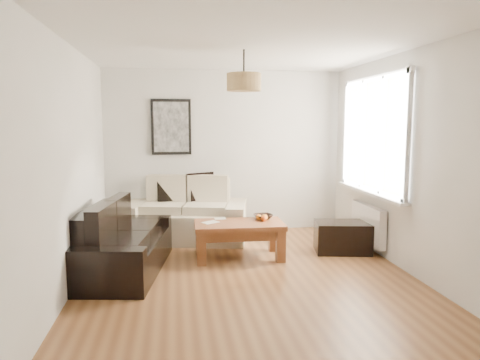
{
  "coord_description": "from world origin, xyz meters",
  "views": [
    {
      "loc": [
        -0.82,
        -4.83,
        1.76
      ],
      "look_at": [
        0.0,
        0.6,
        1.05
      ],
      "focal_mm": 32.98,
      "sensor_mm": 36.0,
      "label": 1
    }
  ],
  "objects": [
    {
      "name": "floor",
      "position": [
        0.0,
        0.0,
        0.0
      ],
      "size": [
        4.5,
        4.5,
        0.0
      ],
      "primitive_type": "plane",
      "color": "brown",
      "rests_on": "ground"
    },
    {
      "name": "ceiling",
      "position": [
        0.0,
        0.0,
        2.6
      ],
      "size": [
        3.8,
        4.5,
        0.0
      ],
      "primitive_type": null,
      "color": "white",
      "rests_on": "floor"
    },
    {
      "name": "wall_back",
      "position": [
        0.0,
        2.25,
        1.3
      ],
      "size": [
        3.8,
        0.04,
        2.6
      ],
      "primitive_type": null,
      "color": "silver",
      "rests_on": "floor"
    },
    {
      "name": "wall_front",
      "position": [
        0.0,
        -2.25,
        1.3
      ],
      "size": [
        3.8,
        0.04,
        2.6
      ],
      "primitive_type": null,
      "color": "silver",
      "rests_on": "floor"
    },
    {
      "name": "wall_left",
      "position": [
        -1.9,
        0.0,
        1.3
      ],
      "size": [
        0.04,
        4.5,
        2.6
      ],
      "primitive_type": null,
      "color": "silver",
      "rests_on": "floor"
    },
    {
      "name": "wall_right",
      "position": [
        1.9,
        0.0,
        1.3
      ],
      "size": [
        0.04,
        4.5,
        2.6
      ],
      "primitive_type": null,
      "color": "silver",
      "rests_on": "floor"
    },
    {
      "name": "window_bay",
      "position": [
        1.86,
        0.8,
        1.6
      ],
      "size": [
        0.14,
        1.9,
        1.6
      ],
      "primitive_type": null,
      "color": "white",
      "rests_on": "wall_right"
    },
    {
      "name": "radiator",
      "position": [
        1.82,
        0.8,
        0.38
      ],
      "size": [
        0.1,
        0.9,
        0.52
      ],
      "primitive_type": "cube",
      "color": "white",
      "rests_on": "wall_right"
    },
    {
      "name": "poster",
      "position": [
        -0.85,
        2.22,
        1.7
      ],
      "size": [
        0.62,
        0.04,
        0.87
      ],
      "primitive_type": null,
      "color": "black",
      "rests_on": "wall_back"
    },
    {
      "name": "pendant_shade",
      "position": [
        0.0,
        0.3,
        2.23
      ],
      "size": [
        0.4,
        0.4,
        0.2
      ],
      "primitive_type": "cylinder",
      "color": "tan",
      "rests_on": "ceiling"
    },
    {
      "name": "loveseat_cream",
      "position": [
        -0.65,
        1.78,
        0.45
      ],
      "size": [
        1.95,
        1.32,
        0.89
      ],
      "primitive_type": null,
      "rotation": [
        0.0,
        0.0,
        -0.2
      ],
      "color": "beige",
      "rests_on": "floor"
    },
    {
      "name": "sofa_leather",
      "position": [
        -1.43,
        0.43,
        0.38
      ],
      "size": [
        1.12,
        1.88,
        0.77
      ],
      "primitive_type": null,
      "rotation": [
        0.0,
        0.0,
        1.42
      ],
      "color": "black",
      "rests_on": "floor"
    },
    {
      "name": "coffee_table",
      "position": [
        0.01,
        0.74,
        0.24
      ],
      "size": [
        1.17,
        0.66,
        0.47
      ],
      "primitive_type": null,
      "rotation": [
        0.0,
        0.0,
        -0.02
      ],
      "color": "brown",
      "rests_on": "floor"
    },
    {
      "name": "ottoman",
      "position": [
        1.45,
        0.78,
        0.21
      ],
      "size": [
        0.8,
        0.59,
        0.42
      ],
      "primitive_type": "cube",
      "rotation": [
        0.0,
        0.0,
        -0.18
      ],
      "color": "black",
      "rests_on": "floor"
    },
    {
      "name": "cushion_left",
      "position": [
        -0.89,
        2.0,
        0.75
      ],
      "size": [
        0.4,
        0.16,
        0.39
      ],
      "primitive_type": "cube",
      "rotation": [
        0.0,
        0.0,
        0.12
      ],
      "color": "black",
      "rests_on": "loveseat_cream"
    },
    {
      "name": "cushion_right",
      "position": [
        -0.4,
        2.0,
        0.77
      ],
      "size": [
        0.45,
        0.3,
        0.43
      ],
      "primitive_type": "cube",
      "rotation": [
        0.0,
        0.0,
        0.43
      ],
      "color": "black",
      "rests_on": "loveseat_cream"
    },
    {
      "name": "fruit_bowl",
      "position": [
        0.36,
        0.92,
        0.5
      ],
      "size": [
        0.29,
        0.29,
        0.06
      ],
      "primitive_type": "imported",
      "rotation": [
        0.0,
        0.0,
        0.18
      ],
      "color": "black",
      "rests_on": "coffee_table"
    },
    {
      "name": "orange_a",
      "position": [
        0.34,
        0.75,
        0.51
      ],
      "size": [
        0.08,
        0.08,
        0.07
      ],
      "primitive_type": "sphere",
      "rotation": [
        0.0,
        0.0,
        0.12
      ],
      "color": "#DE5212",
      "rests_on": "fruit_bowl"
    },
    {
      "name": "orange_b",
      "position": [
        0.36,
        0.81,
        0.51
      ],
      "size": [
        0.1,
        0.1,
        0.08
      ],
      "primitive_type": "sphere",
      "rotation": [
        0.0,
        0.0,
        -0.24
      ],
      "color": "orange",
      "rests_on": "fruit_bowl"
    },
    {
      "name": "orange_c",
      "position": [
        0.29,
        0.85,
        0.51
      ],
      "size": [
        0.08,
        0.08,
        0.07
      ],
      "primitive_type": "sphere",
      "rotation": [
        0.0,
        0.0,
        0.11
      ],
      "color": "orange",
      "rests_on": "fruit_bowl"
    },
    {
      "name": "papers",
      "position": [
        -0.36,
        0.8,
        0.48
      ],
      "size": [
        0.25,
        0.23,
        0.01
      ],
      "primitive_type": "cube",
      "rotation": [
        0.0,
        0.0,
        0.55
      ],
      "color": "silver",
      "rests_on": "coffee_table"
    }
  ]
}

